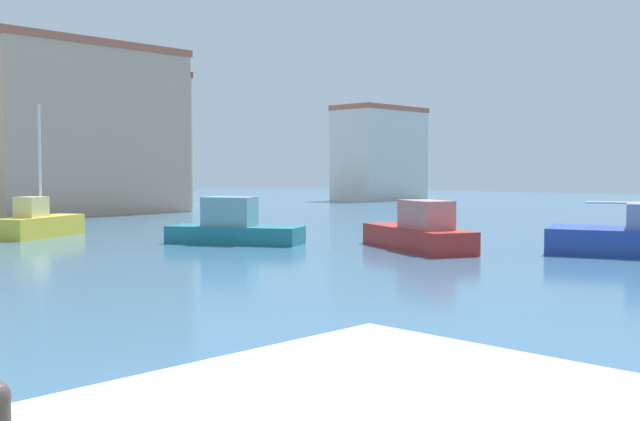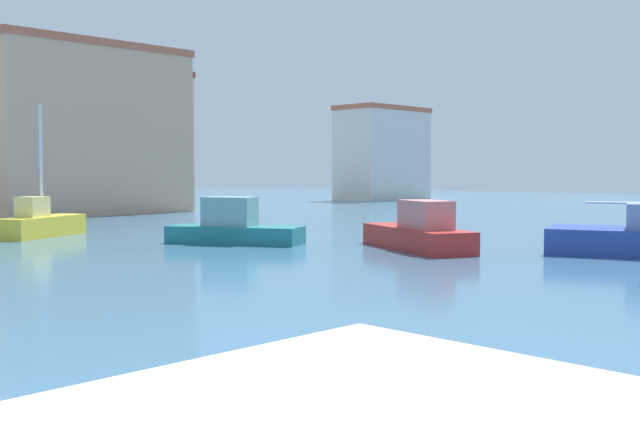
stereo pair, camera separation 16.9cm
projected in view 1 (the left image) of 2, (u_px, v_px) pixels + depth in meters
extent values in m
plane|color=#38607F|center=(196.00, 240.00, 32.37)|extent=(160.00, 160.00, 0.00)
cylinder|color=silver|center=(631.00, 203.00, 26.56)|extent=(1.15, 2.89, 0.08)
cube|color=#1E707A|center=(235.00, 235.00, 30.83)|extent=(4.24, 5.76, 0.72)
cube|color=#6B9CA2|center=(230.00, 211.00, 30.84)|extent=(2.14, 2.43, 1.20)
cube|color=gold|center=(41.00, 227.00, 33.99)|extent=(4.87, 3.55, 0.93)
cube|color=#DFCD77|center=(31.00, 207.00, 33.31)|extent=(1.58, 1.46, 0.92)
cylinder|color=silver|center=(40.00, 160.00, 33.83)|extent=(0.12, 0.12, 5.08)
cube|color=#B22823|center=(417.00, 238.00, 28.54)|extent=(4.20, 6.18, 0.84)
cube|color=#C4716E|center=(426.00, 214.00, 27.83)|extent=(2.09, 2.58, 1.05)
cube|color=tan|center=(77.00, 133.00, 53.17)|extent=(13.83, 8.14, 11.39)
cube|color=#B25B42|center=(76.00, 49.00, 52.86)|extent=(14.11, 8.30, 0.50)
cube|color=beige|center=(132.00, 143.00, 63.76)|extent=(6.26, 8.75, 10.83)
cube|color=brown|center=(131.00, 76.00, 63.47)|extent=(6.38, 8.92, 0.50)
cube|color=beige|center=(380.00, 156.00, 79.13)|extent=(9.89, 5.36, 9.31)
cube|color=#B25B42|center=(380.00, 109.00, 78.88)|extent=(10.08, 5.46, 0.50)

